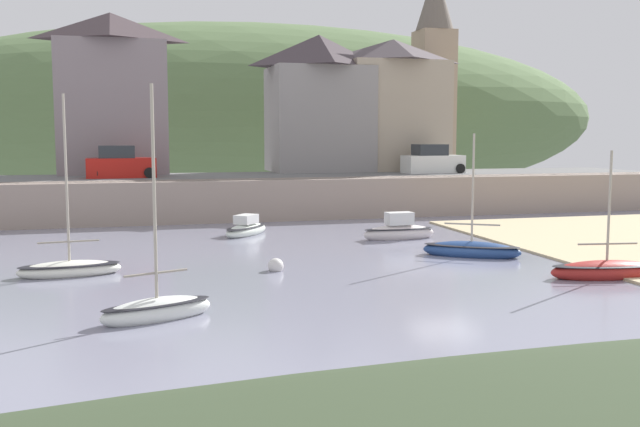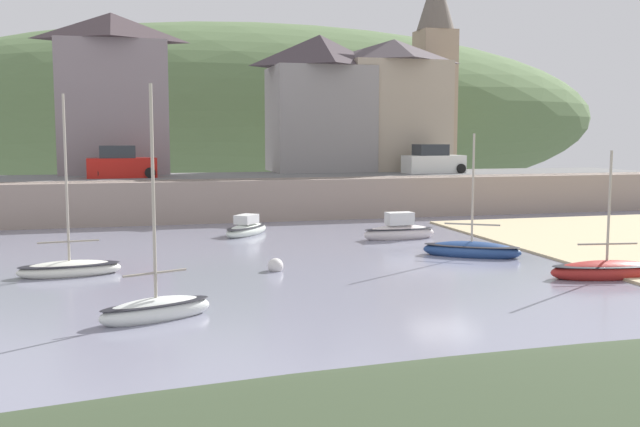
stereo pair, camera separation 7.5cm
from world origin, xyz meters
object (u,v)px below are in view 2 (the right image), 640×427
at_px(waterfront_building_left, 113,93).
at_px(dinghy_open_wooden, 606,270).
at_px(waterfront_building_right, 394,104).
at_px(sailboat_tall_mast, 472,250).
at_px(sailboat_white_hull, 70,268).
at_px(rowboat_small_beached, 399,231).
at_px(parked_car_near_slipway, 121,164).
at_px(sailboat_far_left, 247,229).
at_px(motorboat_with_cabin, 156,308).
at_px(church_with_spire, 435,65).
at_px(mooring_buoy, 275,266).
at_px(waterfront_building_centre, 320,102).
at_px(parked_car_by_wall, 433,161).

distance_m(waterfront_building_left, dinghy_open_wooden, 34.08).
height_order(waterfront_building_right, sailboat_tall_mast, waterfront_building_right).
bearing_deg(sailboat_white_hull, rowboat_small_beached, 14.01).
xyz_separation_m(waterfront_building_right, dinghy_open_wooden, (-2.53, -28.49, -6.92)).
bearing_deg(parked_car_near_slipway, sailboat_far_left, -60.44).
distance_m(dinghy_open_wooden, sailboat_tall_mast, 5.95).
xyz_separation_m(motorboat_with_cabin, dinghy_open_wooden, (15.62, 1.85, -0.03)).
bearing_deg(sailboat_tall_mast, parked_car_near_slipway, 159.57).
relative_size(waterfront_building_left, rowboat_small_beached, 2.85).
bearing_deg(church_with_spire, mooring_buoy, -123.31).
height_order(waterfront_building_right, motorboat_with_cabin, waterfront_building_right).
height_order(waterfront_building_left, rowboat_small_beached, waterfront_building_left).
relative_size(waterfront_building_left, sailboat_white_hull, 1.59).
height_order(church_with_spire, dinghy_open_wooden, church_with_spire).
bearing_deg(church_with_spire, dinghy_open_wooden, -102.93).
bearing_deg(rowboat_small_beached, waterfront_building_centre, 85.41).
height_order(rowboat_small_beached, mooring_buoy, rowboat_small_beached).
distance_m(waterfront_building_left, rowboat_small_beached, 23.39).
relative_size(sailboat_far_left, parked_car_by_wall, 0.80).
xyz_separation_m(sailboat_white_hull, mooring_buoy, (7.35, -1.04, -0.08)).
bearing_deg(parked_car_by_wall, church_with_spire, 62.99).
bearing_deg(parked_car_by_wall, waterfront_building_left, 164.46).
bearing_deg(parked_car_by_wall, dinghy_open_wooden, -102.25).
height_order(motorboat_with_cabin, mooring_buoy, motorboat_with_cabin).
bearing_deg(waterfront_building_left, dinghy_open_wooden, -58.95).
relative_size(dinghy_open_wooden, parked_car_near_slipway, 1.12).
bearing_deg(sailboat_tall_mast, waterfront_building_left, 154.53).
distance_m(dinghy_open_wooden, parked_car_near_slipway, 29.40).
relative_size(waterfront_building_right, parked_car_by_wall, 2.25).
bearing_deg(sailboat_tall_mast, waterfront_building_right, 109.85).
xyz_separation_m(waterfront_building_centre, church_with_spire, (10.49, 4.00, 3.23)).
relative_size(church_with_spire, sailboat_tall_mast, 2.99).
height_order(sailboat_far_left, mooring_buoy, sailboat_far_left).
relative_size(church_with_spire, dinghy_open_wooden, 3.36).
distance_m(waterfront_building_right, church_with_spire, 7.16).
relative_size(waterfront_building_centre, parked_car_near_slipway, 2.30).
relative_size(waterfront_building_right, church_with_spire, 0.60).
bearing_deg(waterfront_building_centre, sailboat_white_hull, -123.60).
bearing_deg(parked_car_by_wall, mooring_buoy, -130.32).
bearing_deg(parked_car_near_slipway, sailboat_tall_mast, -55.14).
bearing_deg(waterfront_building_right, waterfront_building_centre, 180.00).
bearing_deg(waterfront_building_centre, mooring_buoy, -108.37).
distance_m(waterfront_building_centre, sailboat_far_left, 17.63).
relative_size(sailboat_far_left, parked_car_near_slipway, 0.81).
height_order(waterfront_building_left, parked_car_near_slipway, waterfront_building_left).
xyz_separation_m(motorboat_with_cabin, sailboat_white_hull, (-2.80, 7.18, -0.04)).
xyz_separation_m(church_with_spire, sailboat_far_left, (-18.06, -18.32, -10.21)).
distance_m(parked_car_near_slipway, parked_car_by_wall, 20.48).
height_order(parked_car_by_wall, mooring_buoy, parked_car_by_wall).
bearing_deg(sailboat_tall_mast, waterfront_building_centre, 123.45).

